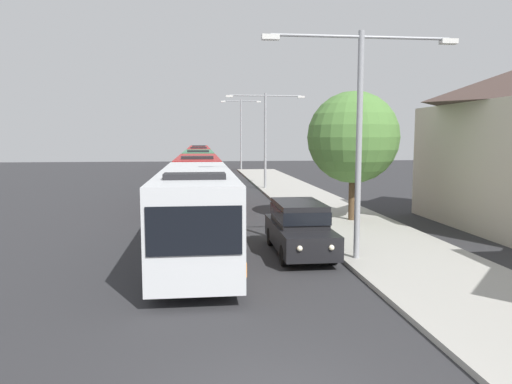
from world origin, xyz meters
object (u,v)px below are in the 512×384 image
Objects in this scene: bus_rear at (199,156)px; roadside_tree at (353,137)px; streetlamp_near at (360,118)px; white_suv at (299,226)px; bus_second_in_line at (198,179)px; streetlamp_far at (241,128)px; bus_fourth_in_line at (199,160)px; bus_lead at (196,208)px; bus_middle at (199,166)px; streetlamp_mid at (265,129)px.

roadside_tree is at bearing -80.40° from bus_rear.
streetlamp_near is 7.79m from roadside_tree.
white_suv is at bearing 140.41° from streetlamp_near.
white_suv is 0.80× the size of roadside_tree.
streetlamp_far is at bearing 80.37° from bus_second_in_line.
bus_fourth_in_line and bus_rear have the same top height.
white_suv is (3.70, -0.43, -0.66)m from bus_lead.
streetlamp_near reaches higher than bus_lead.
white_suv is 0.68× the size of streetlamp_near.
bus_lead is 1.13× the size of bus_fourth_in_line.
streetlamp_near is at bearing -78.86° from bus_middle.
bus_fourth_in_line is at bearing 90.00° from bus_middle.
streetlamp_mid reaches higher than bus_lead.
bus_lead is 22.23m from streetlamp_mid.
bus_second_in_line is 0.93× the size of bus_rear.
bus_middle is 2.33× the size of white_suv.
bus_rear is (0.00, 11.99, 0.00)m from bus_fourth_in_line.
bus_second_in_line is 37.96m from bus_rear.
white_suv is at bearing -122.94° from roadside_tree.
streetlamp_far is at bearing 90.00° from streetlamp_near.
bus_second_in_line is at bearing 137.19° from roadside_tree.
bus_rear is at bearing 95.87° from streetlamp_near.
bus_second_in_line and bus_rear have the same top height.
roadside_tree reaches higher than white_suv.
streetlamp_mid is (0.00, 23.16, 0.04)m from streetlamp_near.
bus_rear is at bearing 94.14° from white_suv.
bus_fourth_in_line is 1.19× the size of streetlamp_far.
roadside_tree is at bearing 73.44° from streetlamp_near.
bus_second_in_line is 2.25× the size of white_suv.
streetlamp_near reaches higher than bus_second_in_line.
bus_fourth_in_line is 39.25m from white_suv.
bus_lead and bus_second_in_line have the same top height.
roadside_tree is at bearing 57.06° from white_suv.
bus_second_in_line is at bearing -90.00° from bus_middle.
bus_middle is 1.87× the size of roadside_tree.
roadside_tree is (7.61, -33.02, 2.54)m from bus_fourth_in_line.
bus_rear is 1.61× the size of streetlamp_mid.
bus_rear is 51.19m from white_suv.
bus_fourth_in_line is (-0.00, 13.05, -0.00)m from bus_middle.
streetlamp_near reaches higher than roadside_tree.
bus_second_in_line is 10.70m from streetlamp_mid.
streetlamp_near is (5.40, -52.46, 3.16)m from bus_rear.
white_suv is at bearing -81.91° from bus_middle.
bus_lead is 3.78m from white_suv.
bus_second_in_line and bus_middle have the same top height.
bus_middle is 1.33× the size of streetlamp_far.
white_suv is 0.57× the size of streetlamp_far.
bus_rear is at bearing 99.60° from roadside_tree.
streetlamp_near is 23.16m from streetlamp_mid.
white_suv is 4.40m from streetlamp_near.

